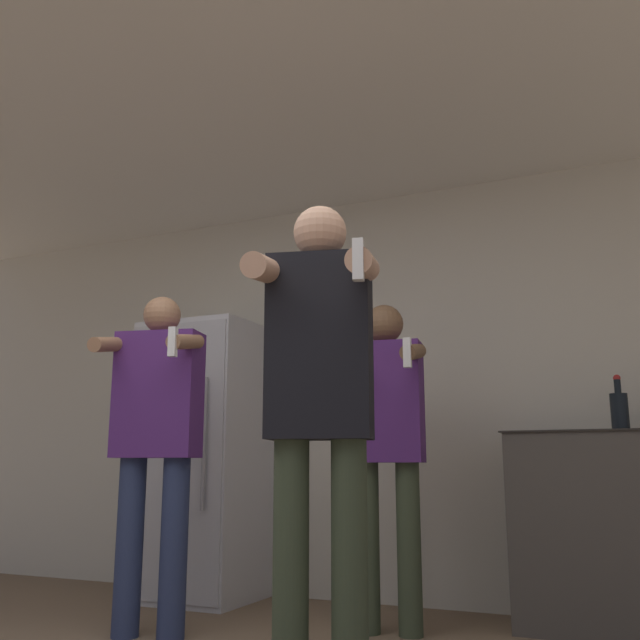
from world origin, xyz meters
TOP-DOWN VIEW (x-y plane):
  - wall_back at (0.00, 2.70)m, footprint 7.00×0.06m
  - ceiling_slab at (0.00, 1.33)m, footprint 7.00×3.19m
  - refrigerator at (-1.05, 2.34)m, footprint 0.71×0.68m
  - bottle_clear_vodka at (1.43, 2.34)m, footprint 0.09×0.09m
  - person_woman_foreground at (0.48, 0.76)m, footprint 0.52×0.51m
  - person_man_side at (-0.71, 1.39)m, footprint 0.54×0.52m
  - person_spectator_back at (0.33, 1.93)m, footprint 0.49×0.54m

SIDE VIEW (x-z plane):
  - refrigerator at x=-1.05m, z-range 0.00..1.71m
  - person_man_side at x=-0.71m, z-range 0.13..1.81m
  - person_spectator_back at x=0.33m, z-range 0.16..1.81m
  - person_woman_foreground at x=0.48m, z-range 0.16..1.93m
  - bottle_clear_vodka at x=1.43m, z-range 0.95..1.23m
  - wall_back at x=0.00m, z-range 0.00..2.55m
  - ceiling_slab at x=0.00m, z-range 2.55..2.60m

